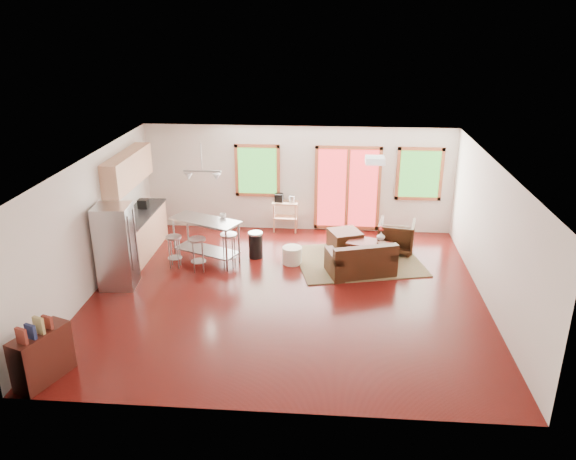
# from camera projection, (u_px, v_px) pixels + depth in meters

# --- Properties ---
(floor) EXTENTS (7.50, 7.00, 0.02)m
(floor) POSITION_uv_depth(u_px,v_px,m) (287.00, 293.00, 10.92)
(floor) COLOR #380807
(floor) RESTS_ON ground
(ceiling) EXTENTS (7.50, 7.00, 0.02)m
(ceiling) POSITION_uv_depth(u_px,v_px,m) (287.00, 162.00, 9.97)
(ceiling) COLOR white
(ceiling) RESTS_ON ground
(back_wall) EXTENTS (7.50, 0.02, 2.60)m
(back_wall) POSITION_uv_depth(u_px,v_px,m) (298.00, 179.00, 13.70)
(back_wall) COLOR silver
(back_wall) RESTS_ON ground
(left_wall) EXTENTS (0.02, 7.00, 2.60)m
(left_wall) POSITION_uv_depth(u_px,v_px,m) (91.00, 225.00, 10.72)
(left_wall) COLOR silver
(left_wall) RESTS_ON ground
(right_wall) EXTENTS (0.02, 7.00, 2.60)m
(right_wall) POSITION_uv_depth(u_px,v_px,m) (493.00, 237.00, 10.16)
(right_wall) COLOR silver
(right_wall) RESTS_ON ground
(front_wall) EXTENTS (7.50, 0.02, 2.60)m
(front_wall) POSITION_uv_depth(u_px,v_px,m) (264.00, 330.00, 7.18)
(front_wall) COLOR silver
(front_wall) RESTS_ON ground
(window_left) EXTENTS (1.10, 0.05, 1.30)m
(window_left) POSITION_uv_depth(u_px,v_px,m) (257.00, 171.00, 13.66)
(window_left) COLOR #21541B
(window_left) RESTS_ON back_wall
(french_doors) EXTENTS (1.60, 0.05, 2.10)m
(french_doors) POSITION_uv_depth(u_px,v_px,m) (347.00, 188.00, 13.64)
(french_doors) COLOR #AD2225
(french_doors) RESTS_ON back_wall
(window_right) EXTENTS (1.10, 0.05, 1.30)m
(window_right) POSITION_uv_depth(u_px,v_px,m) (420.00, 174.00, 13.37)
(window_right) COLOR #21541B
(window_right) RESTS_ON back_wall
(rug) EXTENTS (3.02, 2.57, 0.03)m
(rug) POSITION_uv_depth(u_px,v_px,m) (358.00, 261.00, 12.31)
(rug) COLOR #46603F
(rug) RESTS_ON floor
(loveseat) EXTENTS (1.51, 1.13, 0.72)m
(loveseat) POSITION_uv_depth(u_px,v_px,m) (361.00, 262.00, 11.60)
(loveseat) COLOR black
(loveseat) RESTS_ON floor
(coffee_table) EXTENTS (1.05, 0.83, 0.37)m
(coffee_table) POSITION_uv_depth(u_px,v_px,m) (369.00, 244.00, 12.39)
(coffee_table) COLOR #38140F
(coffee_table) RESTS_ON floor
(armchair) EXTENTS (0.90, 0.86, 0.80)m
(armchair) POSITION_uv_depth(u_px,v_px,m) (396.00, 235.00, 12.70)
(armchair) COLOR black
(armchair) RESTS_ON floor
(ottoman) EXTENTS (0.86, 0.86, 0.44)m
(ottoman) POSITION_uv_depth(u_px,v_px,m) (345.00, 240.00, 12.88)
(ottoman) COLOR black
(ottoman) RESTS_ON floor
(pouf) EXTENTS (0.53, 0.53, 0.37)m
(pouf) POSITION_uv_depth(u_px,v_px,m) (292.00, 255.00, 12.15)
(pouf) COLOR silver
(pouf) RESTS_ON floor
(vase) EXTENTS (0.23, 0.24, 0.32)m
(vase) POSITION_uv_depth(u_px,v_px,m) (381.00, 235.00, 12.36)
(vase) COLOR silver
(vase) RESTS_ON coffee_table
(book) EXTENTS (0.19, 0.09, 0.26)m
(book) POSITION_uv_depth(u_px,v_px,m) (383.00, 240.00, 12.06)
(book) COLOR maroon
(book) RESTS_ON coffee_table
(cabinets) EXTENTS (0.64, 2.24, 2.30)m
(cabinets) POSITION_uv_depth(u_px,v_px,m) (136.00, 214.00, 12.41)
(cabinets) COLOR tan
(cabinets) RESTS_ON floor
(refrigerator) EXTENTS (0.74, 0.71, 1.68)m
(refrigerator) POSITION_uv_depth(u_px,v_px,m) (116.00, 247.00, 10.93)
(refrigerator) COLOR #B7BABC
(refrigerator) RESTS_ON floor
(island) EXTENTS (1.64, 1.18, 0.96)m
(island) POSITION_uv_depth(u_px,v_px,m) (206.00, 233.00, 12.09)
(island) COLOR #B7BABC
(island) RESTS_ON floor
(cup) EXTENTS (0.15, 0.13, 0.14)m
(cup) POSITION_uv_depth(u_px,v_px,m) (223.00, 215.00, 12.08)
(cup) COLOR white
(cup) RESTS_ON island
(bar_stool_a) EXTENTS (0.35, 0.35, 0.71)m
(bar_stool_a) POSITION_uv_depth(u_px,v_px,m) (174.00, 244.00, 11.85)
(bar_stool_a) COLOR #B7BABC
(bar_stool_a) RESTS_ON floor
(bar_stool_b) EXTENTS (0.43, 0.43, 0.74)m
(bar_stool_b) POSITION_uv_depth(u_px,v_px,m) (198.00, 247.00, 11.65)
(bar_stool_b) COLOR #B7BABC
(bar_stool_b) RESTS_ON floor
(bar_stool_c) EXTENTS (0.37, 0.37, 0.75)m
(bar_stool_c) POSITION_uv_depth(u_px,v_px,m) (229.00, 242.00, 11.86)
(bar_stool_c) COLOR #B7BABC
(bar_stool_c) RESTS_ON floor
(trash_can) EXTENTS (0.34, 0.34, 0.59)m
(trash_can) POSITION_uv_depth(u_px,v_px,m) (256.00, 245.00, 12.41)
(trash_can) COLOR black
(trash_can) RESTS_ON floor
(kitchen_cart) EXTENTS (0.64, 0.43, 0.95)m
(kitchen_cart) POSITION_uv_depth(u_px,v_px,m) (285.00, 206.00, 13.81)
(kitchen_cart) COLOR tan
(kitchen_cart) RESTS_ON floor
(bookshelf) EXTENTS (0.64, 0.97, 1.06)m
(bookshelf) POSITION_uv_depth(u_px,v_px,m) (42.00, 355.00, 8.20)
(bookshelf) COLOR #38140F
(bookshelf) RESTS_ON floor
(ceiling_flush) EXTENTS (0.35, 0.35, 0.12)m
(ceiling_flush) POSITION_uv_depth(u_px,v_px,m) (375.00, 160.00, 10.44)
(ceiling_flush) COLOR white
(ceiling_flush) RESTS_ON ceiling
(pendant_light) EXTENTS (0.80, 0.18, 0.79)m
(pendant_light) POSITION_uv_depth(u_px,v_px,m) (202.00, 176.00, 11.76)
(pendant_light) COLOR gray
(pendant_light) RESTS_ON ceiling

